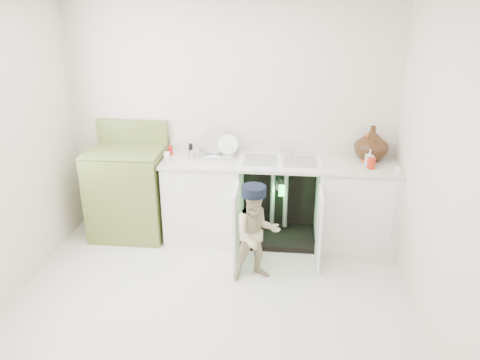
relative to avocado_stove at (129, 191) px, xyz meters
name	(u,v)px	position (x,y,z in m)	size (l,w,h in m)	color
ground	(211,302)	(1.08, -1.18, -0.50)	(3.50, 3.50, 0.00)	beige
room_shell	(207,167)	(1.08, -1.18, 0.75)	(6.00, 5.50, 1.26)	beige
counter_run	(283,198)	(1.67, 0.03, -0.02)	(2.44, 1.02, 1.26)	white
avocado_stove	(129,191)	(0.00, 0.00, 0.00)	(0.79, 0.65, 1.22)	olive
repair_worker	(256,233)	(1.45, -0.76, -0.03)	(0.53, 0.68, 0.93)	#C1B28A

